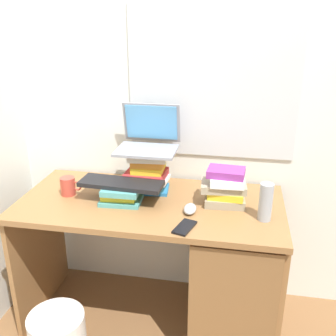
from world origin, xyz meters
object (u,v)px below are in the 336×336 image
object	(u,v)px
keyboard	(121,184)
computer_mouse	(190,209)
cell_phone	(185,227)
book_stack_tall	(147,172)
laptop	(149,138)
water_bottle	(266,202)
book_stack_side	(225,187)
book_stack_keyboard_riser	(121,194)
desk	(213,267)
mug	(68,186)

from	to	relation	value
keyboard	computer_mouse	size ratio (longest dim) A/B	4.04
keyboard	cell_phone	size ratio (longest dim) A/B	3.09
book_stack_tall	laptop	distance (m)	0.18
book_stack_tall	water_bottle	bearing A→B (deg)	-20.05
book_stack_side	laptop	bearing A→B (deg)	160.84
book_stack_tall	keyboard	bearing A→B (deg)	-121.52
book_stack_side	cell_phone	xyz separation A→B (m)	(-0.16, -0.27, -0.09)
book_stack_keyboard_riser	laptop	world-z (taller)	laptop
water_bottle	cell_phone	xyz separation A→B (m)	(-0.35, -0.15, -0.09)
desk	book_stack_tall	distance (m)	0.61
book_stack_tall	mug	bearing A→B (deg)	-161.56
book_stack_keyboard_riser	book_stack_side	xyz separation A→B (m)	(0.52, 0.07, 0.05)
book_stack_side	book_stack_keyboard_riser	bearing A→B (deg)	-172.38
book_stack_side	mug	bearing A→B (deg)	-177.31
book_stack_keyboard_riser	laptop	distance (m)	0.33
computer_mouse	mug	bearing A→B (deg)	172.84
book_stack_keyboard_riser	water_bottle	xyz separation A→B (m)	(0.70, -0.06, 0.05)
desk	water_bottle	xyz separation A→B (m)	(0.22, -0.07, 0.43)
keyboard	water_bottle	distance (m)	0.71
book_stack_side	water_bottle	distance (m)	0.23
book_stack_keyboard_riser	mug	bearing A→B (deg)	174.06
computer_mouse	water_bottle	size ratio (longest dim) A/B	0.58
mug	water_bottle	bearing A→B (deg)	-5.17
keyboard	computer_mouse	distance (m)	0.37
book_stack_keyboard_riser	laptop	bearing A→B (deg)	66.05
book_stack_keyboard_riser	book_stack_side	world-z (taller)	book_stack_side
book_stack_tall	computer_mouse	world-z (taller)	book_stack_tall
book_stack_tall	computer_mouse	distance (m)	0.35
book_stack_tall	book_stack_keyboard_riser	xyz separation A→B (m)	(-0.10, -0.16, -0.06)
book_stack_keyboard_riser	keyboard	world-z (taller)	keyboard
keyboard	book_stack_tall	bearing A→B (deg)	62.15
desk	book_stack_keyboard_riser	size ratio (longest dim) A/B	6.36
laptop	book_stack_keyboard_riser	bearing A→B (deg)	-113.95
desk	computer_mouse	bearing A→B (deg)	-154.99
book_stack_keyboard_riser	book_stack_side	size ratio (longest dim) A/B	0.91
keyboard	cell_phone	distance (m)	0.42
keyboard	water_bottle	bearing A→B (deg)	-1.65
keyboard	mug	world-z (taller)	keyboard
book_stack_tall	water_bottle	xyz separation A→B (m)	(0.61, -0.22, -0.02)
book_stack_tall	book_stack_keyboard_riser	world-z (taller)	book_stack_tall
water_bottle	mug	bearing A→B (deg)	174.83
book_stack_keyboard_riser	laptop	size ratio (longest dim) A/B	0.68
laptop	keyboard	bearing A→B (deg)	-114.31
water_bottle	cell_phone	size ratio (longest dim) A/B	1.32
book_stack_tall	book_stack_side	distance (m)	0.43
book_stack_tall	computer_mouse	xyz separation A→B (m)	(0.26, -0.21, -0.09)
desk	laptop	world-z (taller)	laptop
computer_mouse	water_bottle	distance (m)	0.35
laptop	keyboard	size ratio (longest dim) A/B	0.74
book_stack_keyboard_riser	water_bottle	world-z (taller)	water_bottle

